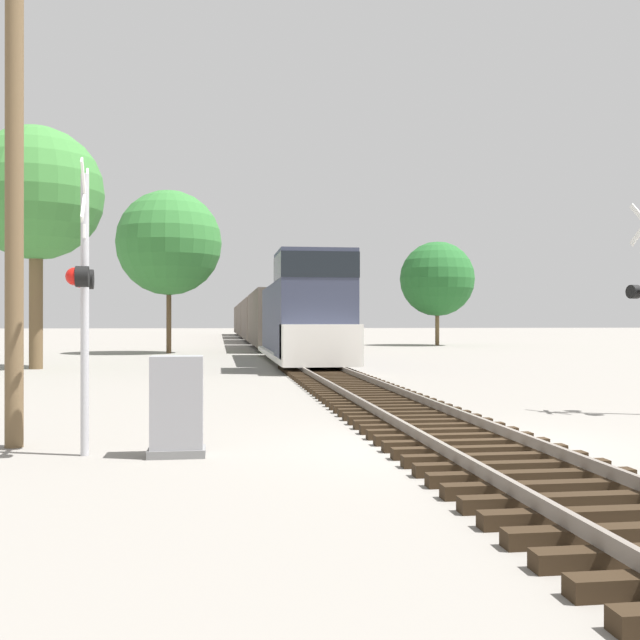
% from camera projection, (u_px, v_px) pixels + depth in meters
% --- Properties ---
extents(ground_plane, '(400.00, 400.00, 0.00)m').
position_uv_depth(ground_plane, '(460.00, 447.00, 11.68)').
color(ground_plane, gray).
extents(rail_track_bed, '(2.60, 160.00, 0.31)m').
position_uv_depth(rail_track_bed, '(460.00, 438.00, 11.68)').
color(rail_track_bed, black).
rests_on(rail_track_bed, ground).
extents(freight_train, '(2.97, 88.04, 4.71)m').
position_uv_depth(freight_train, '(259.00, 320.00, 69.99)').
color(freight_train, '#33384C').
rests_on(freight_train, ground).
extents(crossing_signal_near, '(0.38, 1.01, 4.29)m').
position_uv_depth(crossing_signal_near, '(83.00, 288.00, 10.93)').
color(crossing_signal_near, '#B7B7BC').
rests_on(crossing_signal_near, ground).
extents(relay_cabinet, '(0.82, 0.56, 1.46)m').
position_uv_depth(relay_cabinet, '(177.00, 407.00, 10.88)').
color(relay_cabinet, slate).
rests_on(relay_cabinet, ground).
extents(utility_pole, '(1.80, 0.28, 9.58)m').
position_uv_depth(utility_pole, '(14.00, 131.00, 11.66)').
color(utility_pole, brown).
rests_on(utility_pole, ground).
extents(tree_far_right, '(5.49, 5.49, 9.98)m').
position_uv_depth(tree_far_right, '(36.00, 194.00, 30.73)').
color(tree_far_right, brown).
rests_on(tree_far_right, ground).
extents(tree_mid_background, '(6.40, 6.40, 9.96)m').
position_uv_depth(tree_mid_background, '(169.00, 243.00, 45.64)').
color(tree_mid_background, brown).
rests_on(tree_mid_background, ground).
extents(tree_deep_background, '(6.04, 6.04, 8.43)m').
position_uv_depth(tree_deep_background, '(437.00, 279.00, 60.66)').
color(tree_deep_background, brown).
rests_on(tree_deep_background, ground).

